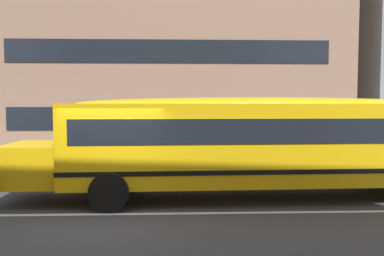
# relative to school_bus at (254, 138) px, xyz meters

# --- Properties ---
(ground_plane) EXTENTS (400.00, 400.00, 0.00)m
(ground_plane) POSITION_rel_school_bus_xyz_m (-3.72, -1.52, -1.66)
(ground_plane) COLOR #38383D
(sidewalk_far) EXTENTS (120.00, 3.00, 0.01)m
(sidewalk_far) POSITION_rel_school_bus_xyz_m (-3.72, 6.41, -1.65)
(sidewalk_far) COLOR gray
(sidewalk_far) RESTS_ON ground_plane
(lane_centreline) EXTENTS (110.00, 0.16, 0.01)m
(lane_centreline) POSITION_rel_school_bus_xyz_m (-3.72, -1.52, -1.65)
(lane_centreline) COLOR silver
(lane_centreline) RESTS_ON ground_plane
(school_bus) EXTENTS (12.54, 2.98, 2.79)m
(school_bus) POSITION_rel_school_bus_xyz_m (0.00, 0.00, 0.00)
(school_bus) COLOR yellow
(school_bus) RESTS_ON ground_plane
(apartment_block_far_centre) EXTENTS (18.34, 11.56, 16.50)m
(apartment_block_far_centre) POSITION_rel_school_bus_xyz_m (-2.52, 13.66, 6.59)
(apartment_block_far_centre) COLOR #93705B
(apartment_block_far_centre) RESTS_ON ground_plane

